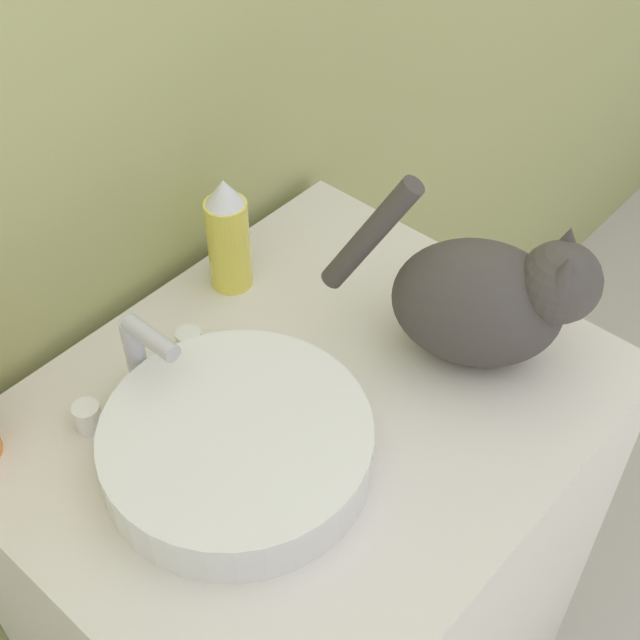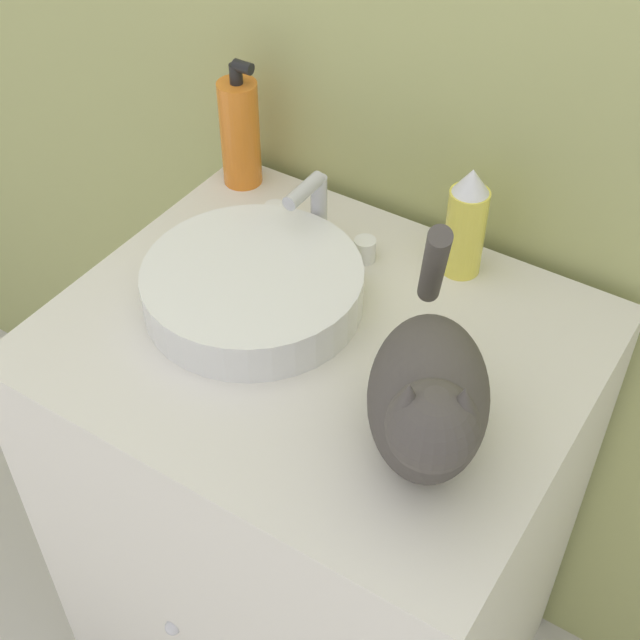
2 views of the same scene
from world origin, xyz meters
TOP-DOWN VIEW (x-y plane):
  - wall_back at (0.00, 0.62)m, footprint 6.00×0.05m
  - vanity_cabinet at (0.00, 0.29)m, footprint 0.70×0.59m
  - sink_basin at (-0.11, 0.29)m, footprint 0.30×0.30m
  - faucet at (-0.11, 0.45)m, footprint 0.19×0.09m
  - cat at (0.21, 0.19)m, footprint 0.22×0.32m
  - spray_bottle at (0.10, 0.51)m, footprint 0.06×0.06m

SIDE VIEW (x-z plane):
  - vanity_cabinet at x=0.00m, z-range 0.00..0.88m
  - sink_basin at x=-0.11m, z-range 0.88..0.94m
  - faucet at x=-0.11m, z-range 0.87..1.00m
  - spray_bottle at x=0.10m, z-range 0.88..1.05m
  - cat at x=0.21m, z-range 0.85..1.10m
  - wall_back at x=0.00m, z-range 0.00..2.50m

